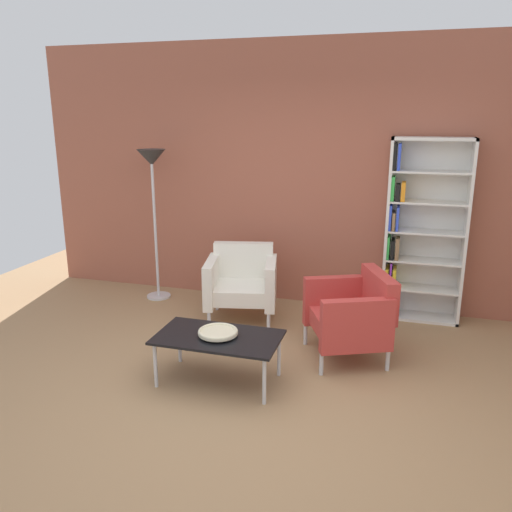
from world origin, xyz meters
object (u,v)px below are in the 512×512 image
decorative_bowl (218,332)px  armchair_corner_red (353,313)px  coffee_table_low (218,340)px  floor_lamp_torchiere (152,176)px  bookshelf_tall (419,233)px  armchair_spare_guest (242,281)px

decorative_bowl → armchair_corner_red: 1.25m
coffee_table_low → floor_lamp_torchiere: 2.44m
bookshelf_tall → decorative_bowl: 2.48m
bookshelf_tall → floor_lamp_torchiere: (-2.91, -0.21, 0.52)m
coffee_table_low → armchair_spare_guest: 1.36m
decorative_bowl → armchair_spare_guest: armchair_spare_guest is taller
bookshelf_tall → armchair_corner_red: bookshelf_tall is taller
armchair_corner_red → coffee_table_low: bearing=-76.5°
armchair_spare_guest → floor_lamp_torchiere: size_ratio=0.48×
coffee_table_low → decorative_bowl: size_ratio=3.12×
armchair_corner_red → floor_lamp_torchiere: 2.76m
decorative_bowl → armchair_corner_red: size_ratio=0.35×
coffee_table_low → floor_lamp_torchiere: floor_lamp_torchiere is taller
armchair_corner_red → decorative_bowl: bearing=-76.5°
coffee_table_low → bookshelf_tall: bearing=51.4°
coffee_table_low → armchair_corner_red: (0.99, 0.76, 0.05)m
bookshelf_tall → armchair_spare_guest: (-1.75, -0.56, -0.52)m
decorative_bowl → armchair_spare_guest: 1.36m
bookshelf_tall → floor_lamp_torchiere: 2.97m
decorative_bowl → armchair_spare_guest: (-0.23, 1.34, -0.02)m
bookshelf_tall → floor_lamp_torchiere: bookshelf_tall is taller
bookshelf_tall → coffee_table_low: size_ratio=1.90×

